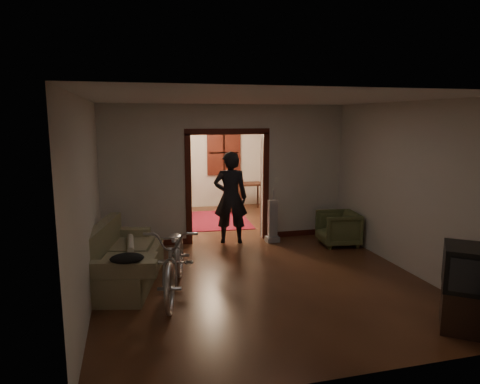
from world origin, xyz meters
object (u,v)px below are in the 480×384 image
object	(u,v)px
bicycle	(176,258)
desk	(245,197)
sofa	(124,254)
person	(230,198)
armchair	(338,228)
locker	(152,180)

from	to	relation	value
bicycle	desk	distance (m)	5.81
sofa	person	xyz separation A→B (m)	(2.09, 1.69, 0.48)
bicycle	desk	bearing A→B (deg)	76.79
armchair	locker	bearing A→B (deg)	-133.24
armchair	person	distance (m)	2.25
armchair	desk	distance (m)	3.78
bicycle	desk	xyz separation A→B (m)	(2.46, 5.26, -0.17)
bicycle	person	xyz separation A→B (m)	(1.37, 2.32, 0.40)
armchair	locker	xyz separation A→B (m)	(-3.43, 4.11, 0.52)
bicycle	locker	bearing A→B (deg)	102.11
locker	desk	xyz separation A→B (m)	(2.49, -0.44, -0.50)
armchair	locker	size ratio (longest dim) A/B	0.43
bicycle	armchair	distance (m)	3.77
bicycle	person	size ratio (longest dim) A/B	1.09
desk	sofa	bearing A→B (deg)	-140.89
armchair	person	size ratio (longest dim) A/B	0.40
person	locker	bearing A→B (deg)	-55.47
sofa	bicycle	distance (m)	0.97
sofa	bicycle	size ratio (longest dim) A/B	0.97
locker	bicycle	bearing A→B (deg)	-92.75
bicycle	desk	world-z (taller)	bicycle
sofa	armchair	world-z (taller)	sofa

